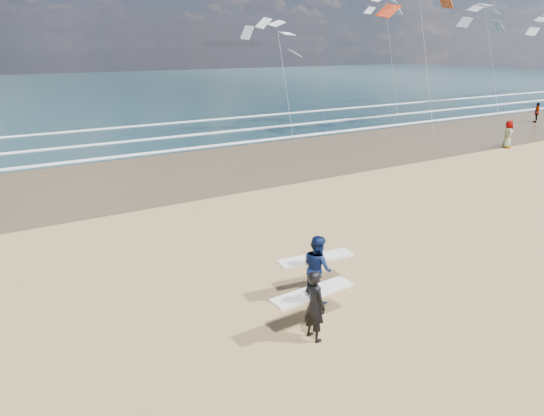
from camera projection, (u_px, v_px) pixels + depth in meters
wet_sand_strip at (393, 140)px, 35.70m from camera, size 220.00×12.00×0.01m
ocean at (155, 87)px, 79.31m from camera, size 220.00×100.00×0.02m
foam_breakers at (313, 122)px, 43.84m from camera, size 220.00×11.70×0.05m
surfer_near at (314, 303)px, 11.41m from camera, size 2.22×1.00×1.79m
surfer_far at (317, 267)px, 13.21m from camera, size 2.25×1.26×1.87m
beachgoer_0 at (508, 134)px, 32.76m from camera, size 1.03×1.06×1.84m
beachgoer_1 at (537, 113)px, 43.43m from camera, size 1.09×0.90×1.74m
kite_0 at (423, 29)px, 36.13m from camera, size 7.29×4.90×12.96m
kite_1 at (283, 67)px, 36.99m from camera, size 5.38×4.69×9.28m
kite_2 at (489, 43)px, 49.95m from camera, size 6.60×4.83×11.85m
kite_5 at (390, 47)px, 49.39m from camera, size 4.77×4.62×12.28m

